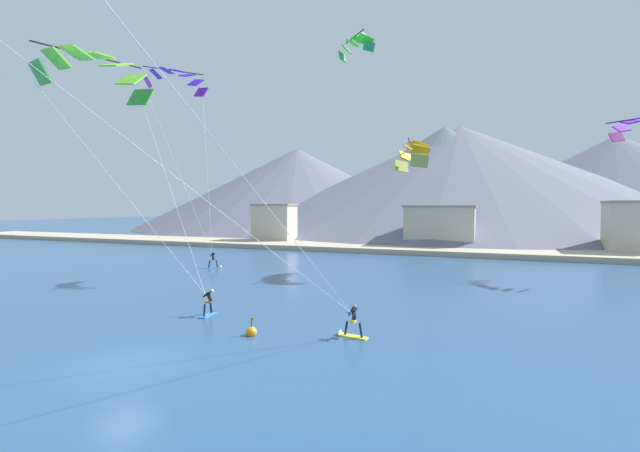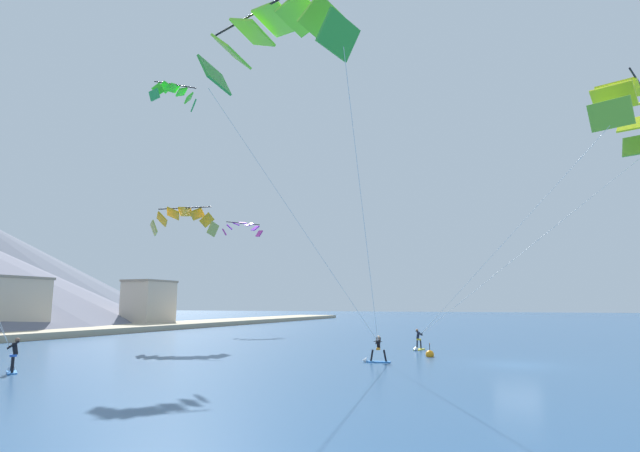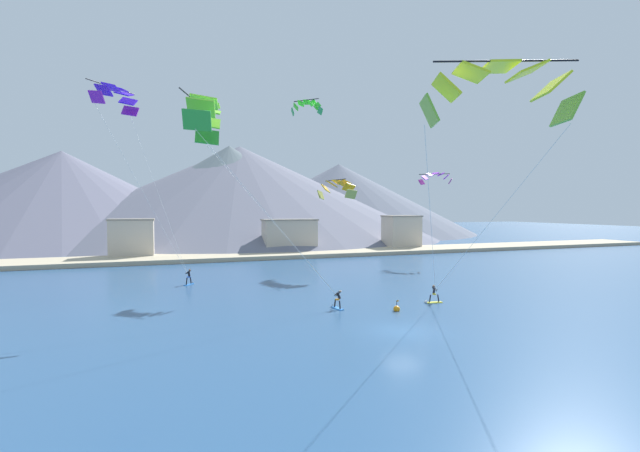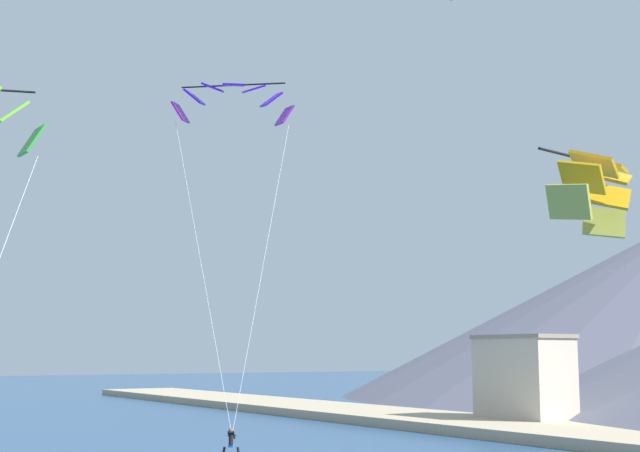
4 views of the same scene
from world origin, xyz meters
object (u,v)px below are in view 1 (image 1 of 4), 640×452
kitesurfer_mid_center (210,307)px  parafoil_kite_mid_center (97,70)px  kitesurfer_near_trail (215,262)px  parafoil_kite_distant_low_drift (357,45)px  parafoil_kite_near_trail (176,79)px  kitesurfer_near_lead (349,327)px  race_marker_buoy (251,332)px  parafoil_kite_distant_high_outer (413,153)px

kitesurfer_mid_center → parafoil_kite_mid_center: size_ratio=0.11×
kitesurfer_mid_center → kitesurfer_near_trail: bearing=125.0°
kitesurfer_mid_center → parafoil_kite_distant_low_drift: (3.24, 18.51, 21.15)m
parafoil_kite_near_trail → kitesurfer_near_lead: bearing=-36.5°
parafoil_kite_mid_center → race_marker_buoy: size_ratio=15.63×
parafoil_kite_distant_low_drift → race_marker_buoy: (1.14, -21.12, -21.45)m
kitesurfer_mid_center → parafoil_kite_near_trail: 34.13m
kitesurfer_near_lead → parafoil_kite_distant_low_drift: (-5.69, 19.48, 21.15)m
kitesurfer_near_trail → parafoil_kite_distant_low_drift: parafoil_kite_distant_low_drift is taller
parafoil_kite_near_trail → race_marker_buoy: 38.35m
kitesurfer_near_lead → kitesurfer_mid_center: size_ratio=1.00×
kitesurfer_mid_center → parafoil_kite_distant_high_outer: size_ratio=0.30×
kitesurfer_mid_center → parafoil_kite_near_trail: bearing=133.9°
parafoil_kite_distant_low_drift → kitesurfer_near_trail: bearing=-171.0°
parafoil_kite_distant_high_outer → race_marker_buoy: parafoil_kite_distant_high_outer is taller
parafoil_kite_mid_center → parafoil_kite_distant_low_drift: 22.51m
kitesurfer_near_trail → parafoil_kite_distant_low_drift: 25.70m
kitesurfer_mid_center → parafoil_kite_distant_high_outer: 24.74m
kitesurfer_near_lead → parafoil_kite_distant_high_outer: 24.20m
kitesurfer_near_trail → race_marker_buoy: 24.54m
kitesurfer_mid_center → parafoil_kite_near_trail: parafoil_kite_near_trail is taller
parafoil_kite_near_trail → race_marker_buoy: parafoil_kite_near_trail is taller
kitesurfer_near_lead → parafoil_kite_near_trail: size_ratio=0.09×
parafoil_kite_distant_high_outer → parafoil_kite_mid_center: bearing=-135.0°
parafoil_kite_distant_low_drift → kitesurfer_mid_center: bearing=-99.9°
kitesurfer_near_trail → parafoil_kite_distant_low_drift: (14.60, 2.30, 21.03)m
kitesurfer_near_lead → race_marker_buoy: size_ratio=1.75×
kitesurfer_near_trail → kitesurfer_mid_center: kitesurfer_near_trail is taller
parafoil_kite_distant_high_outer → parafoil_kite_distant_low_drift: size_ratio=1.51×
parafoil_kite_mid_center → race_marker_buoy: bearing=-16.0°
kitesurfer_near_trail → parafoil_kite_near_trail: bearing=155.9°
kitesurfer_near_trail → parafoil_kite_mid_center: size_ratio=0.12×
parafoil_kite_mid_center → kitesurfer_mid_center: bearing=-9.1°
parafoil_kite_mid_center → race_marker_buoy: (15.02, -4.32, -15.83)m
kitesurfer_near_lead → parafoil_kite_distant_low_drift: parafoil_kite_distant_low_drift is taller
parafoil_kite_mid_center → race_marker_buoy: parafoil_kite_mid_center is taller
kitesurfer_near_lead → parafoil_kite_near_trail: parafoil_kite_near_trail is taller
parafoil_kite_near_trail → parafoil_kite_mid_center: (8.19, -17.85, -5.16)m
parafoil_kite_mid_center → parafoil_kite_near_trail: bearing=114.6°
kitesurfer_mid_center → parafoil_kite_distant_high_outer: parafoil_kite_distant_high_outer is taller
parafoil_kite_near_trail → parafoil_kite_mid_center: size_ratio=1.31×
kitesurfer_near_trail → kitesurfer_mid_center: bearing=-55.0°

